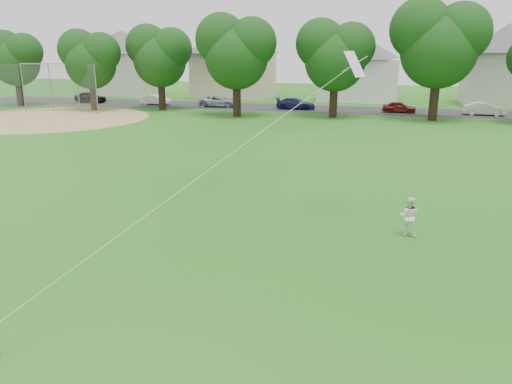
# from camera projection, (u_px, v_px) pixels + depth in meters

# --- Properties ---
(ground) EXTENTS (160.00, 160.00, 0.00)m
(ground) POSITION_uv_depth(u_px,v_px,m) (201.00, 292.00, 13.29)
(ground) COLOR #135413
(ground) RESTS_ON ground
(street) EXTENTS (90.00, 7.00, 0.01)m
(street) POSITION_uv_depth(u_px,v_px,m) (350.00, 110.00, 52.14)
(street) COLOR #2D2D30
(street) RESTS_ON ground
(dirt_infield) EXTENTS (18.00, 18.00, 0.02)m
(dirt_infield) POSITION_uv_depth(u_px,v_px,m) (50.00, 118.00, 45.90)
(dirt_infield) COLOR #9E7F51
(dirt_infield) RESTS_ON ground
(older_boy) EXTENTS (0.74, 0.61, 1.38)m
(older_boy) POSITION_uv_depth(u_px,v_px,m) (409.00, 216.00, 17.14)
(older_boy) COLOR white
(older_boy) RESTS_ON ground
(kite) EXTENTS (3.55, 6.16, 13.74)m
(kite) POSITION_uv_depth(u_px,v_px,m) (220.00, 162.00, 13.93)
(kite) COLOR silver
(kite) RESTS_ON ground
(baseball_backstop) EXTENTS (10.56, 3.80, 4.73)m
(baseball_backstop) POSITION_uv_depth(u_px,v_px,m) (48.00, 88.00, 49.84)
(baseball_backstop) COLOR gray
(baseball_backstop) RESTS_ON ground
(tree_row) EXTENTS (81.47, 8.73, 10.75)m
(tree_row) POSITION_uv_depth(u_px,v_px,m) (394.00, 49.00, 43.51)
(tree_row) COLOR black
(tree_row) RESTS_ON ground
(parked_cars) EXTENTS (46.91, 2.51, 1.29)m
(parked_cars) POSITION_uv_depth(u_px,v_px,m) (255.00, 102.00, 53.65)
(parked_cars) COLOR black
(parked_cars) RESTS_ON ground
(house_row) EXTENTS (76.74, 13.97, 10.49)m
(house_row) POSITION_uv_depth(u_px,v_px,m) (338.00, 58.00, 60.66)
(house_row) COLOR beige
(house_row) RESTS_ON ground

